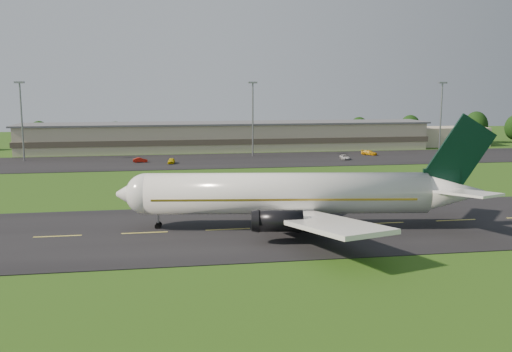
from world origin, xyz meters
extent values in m
plane|color=#214912|center=(0.00, 0.00, 0.00)|extent=(360.00, 360.00, 0.00)
cube|color=black|center=(0.00, 0.00, 0.05)|extent=(220.00, 30.00, 0.10)
cube|color=black|center=(0.00, 72.00, 0.05)|extent=(260.00, 30.00, 0.10)
cylinder|color=white|center=(-2.90, 0.00, 4.80)|extent=(38.41, 10.77, 5.60)
sphere|color=white|center=(-21.72, 2.61, 4.80)|extent=(5.60, 5.60, 5.60)
cone|color=white|center=(-23.70, 2.88, 4.80)|extent=(4.70, 5.87, 5.38)
cone|color=white|center=(19.39, -3.09, 4.80)|extent=(9.67, 6.67, 5.49)
cube|color=olive|center=(-3.39, 0.07, 4.45)|extent=(35.44, 10.39, 0.28)
cube|color=black|center=(-22.31, 2.69, 5.35)|extent=(2.39, 3.25, 0.65)
cube|color=white|center=(-0.94, -11.38, 3.30)|extent=(11.99, 20.17, 2.20)
cube|color=white|center=(2.08, 10.41, 3.30)|extent=(15.97, 19.81, 2.20)
cube|color=white|center=(18.70, -8.04, 5.70)|extent=(6.68, 9.36, 0.91)
cube|color=white|center=(20.08, 1.86, 5.70)|extent=(8.22, 9.23, 0.91)
cube|color=black|center=(17.90, -2.88, 6.60)|extent=(5.03, 1.23, 3.00)
cube|color=black|center=(20.38, -3.23, 10.30)|extent=(9.41, 1.74, 10.55)
cylinder|color=black|center=(-5.48, -7.72, 2.90)|extent=(5.92, 3.44, 2.70)
cylinder|color=black|center=(-3.29, 8.13, 2.90)|extent=(5.92, 3.44, 2.70)
cube|color=beige|center=(0.00, 96.00, 4.00)|extent=(120.00, 15.00, 8.00)
cube|color=#4C4438|center=(0.00, 96.00, 3.20)|extent=(121.00, 15.40, 1.60)
cube|color=#595B60|center=(0.00, 96.00, 8.15)|extent=(122.00, 16.00, 0.50)
cube|color=beige|center=(70.00, 98.00, 3.00)|extent=(28.00, 11.00, 6.00)
cylinder|color=gray|center=(-55.00, 80.00, 10.00)|extent=(0.44, 0.44, 20.00)
cube|color=gray|center=(-55.00, 80.00, 20.10)|extent=(2.40, 1.20, 0.50)
cylinder|color=gray|center=(5.00, 80.00, 10.00)|extent=(0.44, 0.44, 20.00)
cube|color=gray|center=(5.00, 80.00, 20.10)|extent=(2.40, 1.20, 0.50)
cylinder|color=gray|center=(60.00, 80.00, 10.00)|extent=(0.44, 0.44, 20.00)
cube|color=gray|center=(60.00, 80.00, 20.10)|extent=(2.40, 1.20, 0.50)
cylinder|color=black|center=(-56.28, 106.18, 1.38)|extent=(0.56, 0.56, 2.76)
ellipsoid|color=black|center=(-56.28, 106.18, 4.76)|extent=(6.45, 6.45, 8.06)
cylinder|color=black|center=(-33.64, 104.81, 1.33)|extent=(0.56, 0.56, 2.66)
ellipsoid|color=black|center=(-33.64, 104.81, 4.59)|extent=(6.22, 6.22, 7.77)
cylinder|color=black|center=(44.65, 106.00, 1.43)|extent=(0.56, 0.56, 2.87)
ellipsoid|color=black|center=(44.65, 106.00, 4.93)|extent=(6.69, 6.69, 8.36)
cylinder|color=black|center=(63.02, 107.02, 1.51)|extent=(0.56, 0.56, 3.01)
ellipsoid|color=black|center=(63.02, 107.02, 5.19)|extent=(7.03, 7.03, 8.79)
cylinder|color=black|center=(85.66, 104.79, 1.68)|extent=(0.56, 0.56, 3.37)
ellipsoid|color=black|center=(85.66, 104.79, 5.80)|extent=(7.86, 7.86, 9.82)
imported|color=gold|center=(-17.44, 67.88, 0.78)|extent=(2.00, 4.11, 1.35)
imported|color=maroon|center=(-25.15, 71.26, 0.70)|extent=(3.65, 1.35, 1.19)
imported|color=silver|center=(27.69, 68.70, 0.68)|extent=(2.31, 4.36, 1.17)
imported|color=#E8A80D|center=(37.45, 76.76, 0.76)|extent=(4.52, 4.55, 1.32)
camera|label=1|loc=(-19.27, -74.23, 19.19)|focal=40.00mm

